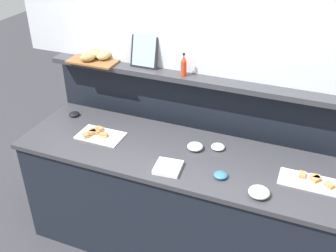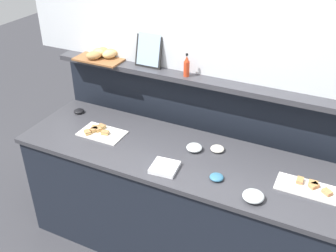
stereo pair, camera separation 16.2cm
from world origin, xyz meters
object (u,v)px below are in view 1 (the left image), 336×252
glass_bowl_medium (259,192)px  condiment_bowl_red (218,147)px  sandwich_platter_front (99,135)px  sandwich_platter_rear (311,182)px  framed_picture (144,50)px  napkin_stack (168,167)px  bread_basket (99,55)px  condiment_bowl_cream (74,114)px  condiment_bowl_dark (221,175)px  hot_sauce_bottle (184,66)px  glass_bowl_large (195,147)px

glass_bowl_medium → condiment_bowl_red: size_ratio=1.34×
sandwich_platter_front → sandwich_platter_rear: bearing=0.6°
framed_picture → sandwich_platter_front: bearing=-107.3°
condiment_bowl_red → napkin_stack: size_ratio=0.57×
sandwich_platter_front → bread_basket: bread_basket is taller
condiment_bowl_cream → condiment_bowl_dark: (1.31, -0.33, 0.00)m
glass_bowl_medium → framed_picture: (-1.07, 0.73, 0.50)m
condiment_bowl_red → framed_picture: 0.94m
napkin_stack → bread_basket: 1.19m
condiment_bowl_dark → hot_sauce_bottle: bearing=128.8°
sandwich_platter_rear → hot_sauce_bottle: size_ratio=2.13×
bread_basket → sandwich_platter_rear: bearing=-15.4°
sandwich_platter_front → glass_bowl_large: size_ratio=3.02×
sandwich_platter_rear → bread_basket: (-1.76, 0.48, 0.41)m
glass_bowl_medium → condiment_bowl_dark: bearing=161.4°
napkin_stack → framed_picture: 0.98m
glass_bowl_large → condiment_bowl_dark: bearing=-43.5°
glass_bowl_medium → bread_basket: bearing=153.9°
sandwich_platter_front → condiment_bowl_dark: bearing=-8.1°
napkin_stack → bread_basket: bread_basket is taller
sandwich_platter_rear → condiment_bowl_red: 0.66m
sandwich_platter_rear → framed_picture: size_ratio=1.38×
condiment_bowl_red → condiment_bowl_cream: (-1.21, 0.03, -0.00)m
condiment_bowl_dark → bread_basket: (-1.22, 0.64, 0.41)m
glass_bowl_medium → hot_sauce_bottle: bearing=137.2°
condiment_bowl_red → glass_bowl_large: bearing=-156.6°
napkin_stack → sandwich_platter_rear: bearing=12.9°
condiment_bowl_red → condiment_bowl_cream: 1.21m
sandwich_platter_rear → framed_picture: 1.53m
glass_bowl_large → bread_basket: bearing=157.6°
condiment_bowl_dark → napkin_stack: 0.34m
glass_bowl_large → napkin_stack: size_ratio=0.66×
sandwich_platter_rear → napkin_stack: bearing=-167.1°
bread_basket → framed_picture: size_ratio=1.47×
sandwich_platter_front → bread_basket: size_ratio=0.85×
napkin_stack → framed_picture: bearing=124.4°
hot_sauce_bottle → bread_basket: bearing=176.4°
sandwich_platter_front → condiment_bowl_red: 0.89m
sandwich_platter_front → napkin_stack: 0.66m
hot_sauce_bottle → framed_picture: (-0.34, 0.05, 0.06)m
napkin_stack → condiment_bowl_cream: bearing=158.7°
sandwich_platter_front → condiment_bowl_red: sandwich_platter_front is taller
sandwich_platter_front → condiment_bowl_cream: sandwich_platter_front is taller
glass_bowl_large → glass_bowl_medium: (0.51, -0.32, 0.00)m
glass_bowl_medium → condiment_bowl_red: (-0.36, 0.39, -0.01)m
hot_sauce_bottle → bread_basket: (-0.75, 0.05, -0.04)m
condiment_bowl_red → condiment_bowl_dark: size_ratio=1.08×
napkin_stack → bread_basket: bearing=142.1°
condiment_bowl_red → bread_basket: (-1.12, 0.34, 0.41)m
glass_bowl_large → napkin_stack: bearing=-107.5°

